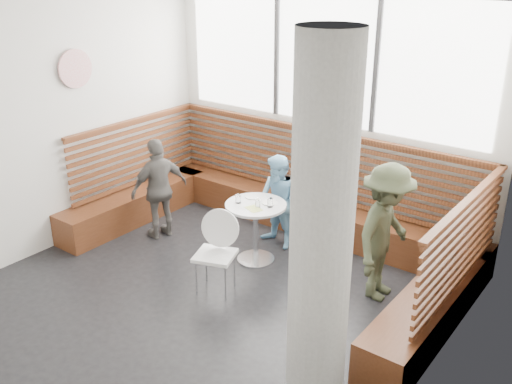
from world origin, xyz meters
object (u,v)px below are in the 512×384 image
Objects in this scene: adult_man at (385,233)px; child_left at (159,189)px; concrete_column at (321,238)px; cafe_table at (256,220)px; child_back at (279,202)px; cafe_chair at (219,246)px.

adult_man reaches higher than child_left.
concrete_column is 2.77m from cafe_table.
child_left is at bearing -142.86° from child_back.
cafe_table is at bearing 138.66° from concrete_column.
cafe_chair is at bearing 86.26° from child_left.
adult_man is at bearing 12.30° from cafe_chair.
concrete_column is 4.06× the size of cafe_table.
child_back is at bearing 132.83° from child_left.
concrete_column is at bearing -41.34° from cafe_table.
cafe_table is 0.62× the size of child_back.
adult_man is 1.26× the size of child_back.
cafe_chair is at bearing -84.62° from cafe_table.
child_left is at bearing -171.41° from cafe_table.
cafe_chair is 1.88m from adult_man.
concrete_column reaches higher than child_left.
adult_man is at bearing 7.24° from cafe_table.
concrete_column reaches higher than child_back.
cafe_table is 0.51m from child_back.
adult_man is at bearing 98.48° from concrete_column.
cafe_chair is 0.68× the size of child_left.
concrete_column is at bearing -46.25° from cafe_chair.
child_left reaches higher than cafe_chair.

